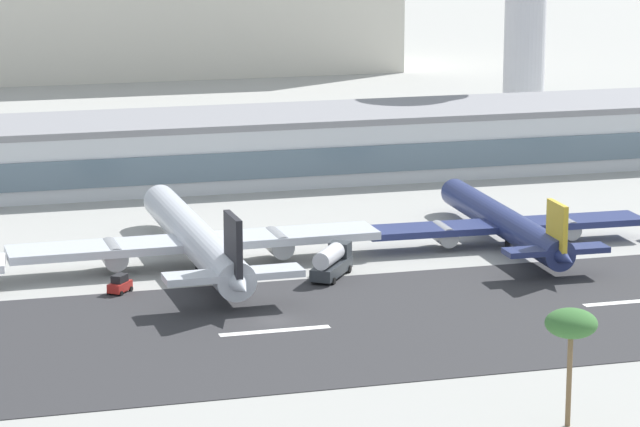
# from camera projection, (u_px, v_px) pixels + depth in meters

# --- Properties ---
(ground_plane) EXTENTS (1400.00, 1400.00, 0.00)m
(ground_plane) POSITION_uv_depth(u_px,v_px,m) (275.00, 321.00, 165.23)
(ground_plane) COLOR #9E9E99
(runway_strip) EXTENTS (800.00, 39.16, 0.08)m
(runway_strip) POSITION_uv_depth(u_px,v_px,m) (283.00, 330.00, 161.80)
(runway_strip) COLOR #2D2D30
(runway_strip) RESTS_ON ground_plane
(runway_centreline_dash_4) EXTENTS (12.00, 1.20, 0.01)m
(runway_centreline_dash_4) POSITION_uv_depth(u_px,v_px,m) (275.00, 331.00, 161.54)
(runway_centreline_dash_4) COLOR white
(runway_centreline_dash_4) RESTS_ON runway_strip
(runway_centreline_dash_5) EXTENTS (12.00, 1.20, 0.01)m
(runway_centreline_dash_5) POSITION_uv_depth(u_px,v_px,m) (633.00, 302.00, 172.57)
(runway_centreline_dash_5) COLOR white
(runway_centreline_dash_5) RESTS_ON runway_strip
(terminal_building) EXTENTS (208.18, 21.87, 10.37)m
(terminal_building) POSITION_uv_depth(u_px,v_px,m) (245.00, 147.00, 240.97)
(terminal_building) COLOR silver
(terminal_building) RESTS_ON ground_plane
(airliner_black_tail_gate_1) EXTENTS (45.86, 51.01, 10.64)m
(airliner_black_tail_gate_1) POSITION_uv_depth(u_px,v_px,m) (198.00, 241.00, 186.67)
(airliner_black_tail_gate_1) COLOR silver
(airliner_black_tail_gate_1) RESTS_ON ground_plane
(airliner_gold_tail_gate_2) EXTENTS (37.57, 43.95, 9.17)m
(airliner_gold_tail_gate_2) POSITION_uv_depth(u_px,v_px,m) (507.00, 225.00, 197.70)
(airliner_gold_tail_gate_2) COLOR navy
(airliner_gold_tail_gate_2) RESTS_ON ground_plane
(service_baggage_tug_1) EXTENTS (3.25, 3.50, 2.20)m
(service_baggage_tug_1) POSITION_uv_depth(u_px,v_px,m) (120.00, 284.00, 176.14)
(service_baggage_tug_1) COLOR #B2231E
(service_baggage_tug_1) RESTS_ON ground_plane
(service_fuel_truck_2) EXTENTS (7.01, 8.45, 3.95)m
(service_fuel_truck_2) POSITION_uv_depth(u_px,v_px,m) (332.00, 261.00, 182.59)
(service_fuel_truck_2) COLOR #2D3338
(service_fuel_truck_2) RESTS_ON ground_plane
(palm_tree_0) EXTENTS (4.58, 4.58, 10.61)m
(palm_tree_0) POSITION_uv_depth(u_px,v_px,m) (571.00, 325.00, 131.99)
(palm_tree_0) COLOR brown
(palm_tree_0) RESTS_ON ground_plane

